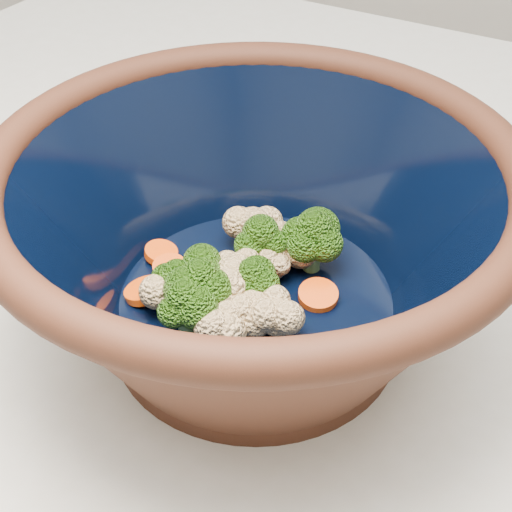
# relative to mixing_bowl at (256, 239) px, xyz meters

# --- Properties ---
(mixing_bowl) EXTENTS (0.37, 0.37, 0.16)m
(mixing_bowl) POSITION_rel_mixing_bowl_xyz_m (0.00, 0.00, 0.00)
(mixing_bowl) COLOR black
(mixing_bowl) RESTS_ON counter
(vegetable_pile) EXTENTS (0.16, 0.15, 0.06)m
(vegetable_pile) POSITION_rel_mixing_bowl_xyz_m (-0.01, -0.00, -0.03)
(vegetable_pile) COLOR #608442
(vegetable_pile) RESTS_ON mixing_bowl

